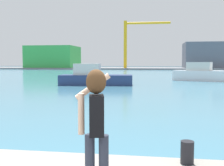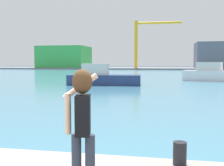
# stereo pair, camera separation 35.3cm
# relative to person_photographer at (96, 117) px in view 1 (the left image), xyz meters

# --- Properties ---
(ground_plane) EXTENTS (220.00, 220.00, 0.00)m
(ground_plane) POSITION_rel_person_photographer_xyz_m (-0.46, 49.60, -1.60)
(ground_plane) COLOR #334751
(harbor_water) EXTENTS (140.00, 100.00, 0.02)m
(harbor_water) POSITION_rel_person_photographer_xyz_m (-0.46, 51.60, -1.59)
(harbor_water) COLOR teal
(harbor_water) RESTS_ON ground_plane
(far_shore_dock) EXTENTS (140.00, 20.00, 0.50)m
(far_shore_dock) POSITION_rel_person_photographer_xyz_m (-0.46, 91.60, -1.35)
(far_shore_dock) COLOR gray
(far_shore_dock) RESTS_ON ground_plane
(person_photographer) EXTENTS (0.53, 0.54, 1.74)m
(person_photographer) POSITION_rel_person_photographer_xyz_m (0.00, 0.00, 0.00)
(person_photographer) COLOR #2D3342
(person_photographer) RESTS_ON quay_promenade
(harbor_bollard) EXTENTS (0.24, 0.24, 0.41)m
(harbor_bollard) POSITION_rel_person_photographer_xyz_m (1.41, 1.32, -0.86)
(harbor_bollard) COLOR black
(harbor_bollard) RESTS_ON quay_promenade
(boat_moored) EXTENTS (7.62, 3.21, 2.20)m
(boat_moored) POSITION_rel_person_photographer_xyz_m (-5.32, 24.49, -0.81)
(boat_moored) COLOR navy
(boat_moored) RESTS_ON harbor_water
(boat_moored_2) EXTENTS (8.49, 5.08, 2.36)m
(boat_moored_2) POSITION_rel_person_photographer_xyz_m (7.22, 32.49, -0.72)
(boat_moored_2) COLOR white
(boat_moored_2) RESTS_ON harbor_water
(warehouse_left) EXTENTS (16.28, 13.67, 7.36)m
(warehouse_left) POSITION_rel_person_photographer_xyz_m (-34.22, 90.53, 2.58)
(warehouse_left) COLOR green
(warehouse_left) RESTS_ON far_shore_dock
(warehouse_right) EXTENTS (12.49, 11.84, 8.14)m
(warehouse_right) POSITION_rel_person_photographer_xyz_m (16.66, 91.26, 2.97)
(warehouse_right) COLOR slate
(warehouse_right) RESTS_ON far_shore_dock
(port_crane) EXTENTS (14.46, 1.25, 14.83)m
(port_crane) POSITION_rel_person_photographer_xyz_m (-6.12, 84.98, 8.40)
(port_crane) COLOR yellow
(port_crane) RESTS_ON far_shore_dock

